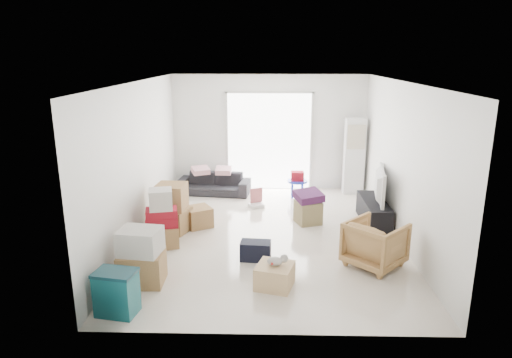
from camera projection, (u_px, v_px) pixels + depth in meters
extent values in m
cube|color=silver|center=(269.00, 241.00, 8.21)|extent=(4.50, 6.00, 0.24)
cube|color=white|center=(270.00, 74.00, 7.43)|extent=(4.50, 6.00, 0.24)
cube|color=white|center=(269.00, 132.00, 10.83)|extent=(4.50, 0.24, 2.70)
cube|color=white|center=(271.00, 230.00, 4.81)|extent=(4.50, 0.24, 2.70)
cube|color=white|center=(133.00, 161.00, 7.88)|extent=(0.24, 6.00, 2.70)
cube|color=white|center=(409.00, 163.00, 7.76)|extent=(0.24, 6.00, 2.70)
cube|color=white|center=(269.00, 141.00, 10.75)|extent=(2.00, 0.01, 2.30)
cube|color=silver|center=(227.00, 141.00, 10.76)|extent=(0.06, 0.04, 2.30)
cube|color=silver|center=(312.00, 142.00, 10.71)|extent=(0.06, 0.04, 2.30)
cube|color=silver|center=(269.00, 92.00, 10.43)|extent=(2.10, 0.04, 0.06)
cube|color=silver|center=(354.00, 156.00, 10.45)|extent=(0.45, 0.30, 1.75)
cube|color=black|center=(374.00, 212.00, 8.70)|extent=(0.41, 1.37, 0.46)
imported|color=black|center=(375.00, 197.00, 8.62)|extent=(0.80, 1.18, 0.14)
imported|color=#242328|center=(214.00, 180.00, 10.53)|extent=(1.70, 0.68, 0.65)
cube|color=#D69CA3|center=(200.00, 165.00, 10.39)|extent=(0.48, 0.44, 0.12)
cube|color=#D69CA3|center=(223.00, 165.00, 10.38)|extent=(0.39, 0.31, 0.13)
imported|color=tan|center=(375.00, 242.00, 6.91)|extent=(1.05, 1.05, 0.79)
cube|color=#155D64|center=(117.00, 304.00, 5.68)|extent=(0.53, 0.42, 0.27)
cube|color=#155D64|center=(116.00, 284.00, 5.61)|extent=(0.53, 0.42, 0.27)
cube|color=#0C333D|center=(115.00, 273.00, 5.57)|extent=(0.55, 0.43, 0.04)
cube|color=#A6784B|center=(142.00, 268.00, 6.43)|extent=(0.61, 0.51, 0.46)
cube|color=silver|center=(140.00, 241.00, 6.32)|extent=(0.61, 0.53, 0.35)
cube|color=#A6784B|center=(163.00, 236.00, 7.70)|extent=(0.62, 0.62, 0.35)
cube|color=maroon|center=(162.00, 221.00, 7.63)|extent=(0.59, 0.46, 0.16)
cube|color=maroon|center=(161.00, 213.00, 7.59)|extent=(0.57, 0.44, 0.14)
cube|color=silver|center=(161.00, 199.00, 7.53)|extent=(0.44, 0.43, 0.34)
cube|color=#A6784B|center=(172.00, 220.00, 8.33)|extent=(0.72, 0.66, 0.43)
cube|color=#A6784B|center=(171.00, 197.00, 8.21)|extent=(0.55, 0.55, 0.46)
cube|color=#A6784B|center=(198.00, 217.00, 8.56)|extent=(0.61, 0.61, 0.37)
cube|color=black|center=(256.00, 251.00, 7.18)|extent=(0.49, 0.32, 0.30)
cube|color=olive|center=(308.00, 212.00, 8.73)|extent=(0.55, 0.55, 0.43)
cube|color=#4F2051|center=(308.00, 198.00, 8.65)|extent=(0.60, 0.60, 0.14)
cylinder|color=#1E34C0|center=(297.00, 181.00, 10.28)|extent=(0.46, 0.46, 0.04)
cylinder|color=#1E34C0|center=(302.00, 188.00, 10.44)|extent=(0.04, 0.04, 0.35)
cylinder|color=#1E34C0|center=(292.00, 188.00, 10.44)|extent=(0.04, 0.04, 0.35)
cylinder|color=#1E34C0|center=(292.00, 191.00, 10.22)|extent=(0.04, 0.04, 0.35)
cylinder|color=#1E34C0|center=(302.00, 191.00, 10.22)|extent=(0.04, 0.04, 0.35)
cube|color=maroon|center=(297.00, 176.00, 10.24)|extent=(0.28, 0.22, 0.20)
cube|color=silver|center=(256.00, 205.00, 9.68)|extent=(0.37, 0.35, 0.07)
cube|color=#C15F66|center=(256.00, 195.00, 9.73)|extent=(0.26, 0.14, 0.32)
cube|color=tan|center=(275.00, 276.00, 6.34)|extent=(0.60, 0.60, 0.32)
ellipsoid|color=#B2ADA8|center=(275.00, 261.00, 6.28)|extent=(0.22, 0.15, 0.12)
cube|color=red|center=(275.00, 261.00, 6.28)|extent=(0.18, 0.16, 0.03)
sphere|color=#B2ADA8|center=(284.00, 258.00, 6.30)|extent=(0.12, 0.12, 0.12)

